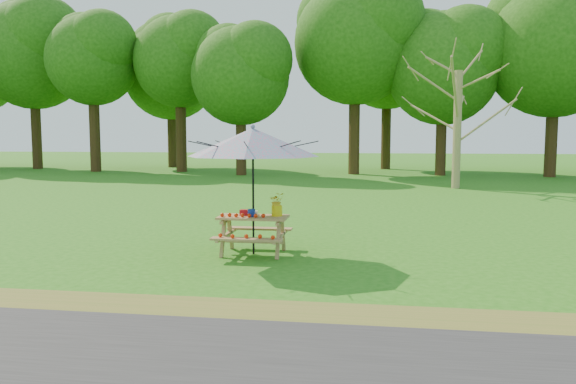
# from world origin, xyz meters

# --- Properties ---
(ground) EXTENTS (120.00, 120.00, 0.00)m
(ground) POSITION_xyz_m (0.00, 0.00, 0.00)
(ground) COLOR #256C14
(ground) RESTS_ON ground
(treeline) EXTENTS (60.00, 12.00, 16.00)m
(treeline) POSITION_xyz_m (0.00, 22.00, 8.00)
(treeline) COLOR #1B500D
(treeline) RESTS_ON ground
(bare_tree) EXTENTS (5.96, 5.96, 10.66)m
(bare_tree) POSITION_xyz_m (9.46, 13.87, 6.47)
(bare_tree) COLOR olive
(bare_tree) RESTS_ON ground
(picnic_table) EXTENTS (1.20, 1.32, 0.67)m
(picnic_table) POSITION_xyz_m (4.15, 0.50, 0.33)
(picnic_table) COLOR #956943
(picnic_table) RESTS_ON ground
(patio_umbrella) EXTENTS (2.48, 2.48, 2.26)m
(patio_umbrella) POSITION_xyz_m (4.15, 0.50, 1.95)
(patio_umbrella) COLOR black
(patio_umbrella) RESTS_ON ground
(produce_bins) EXTENTS (0.30, 0.35, 0.13)m
(produce_bins) POSITION_xyz_m (4.08, 0.53, 0.72)
(produce_bins) COLOR #AB0D16
(produce_bins) RESTS_ON picnic_table
(tomatoes_row) EXTENTS (0.77, 0.13, 0.07)m
(tomatoes_row) POSITION_xyz_m (4.00, 0.32, 0.71)
(tomatoes_row) COLOR red
(tomatoes_row) RESTS_ON picnic_table
(flower_bucket) EXTENTS (0.31, 0.29, 0.41)m
(flower_bucket) POSITION_xyz_m (4.56, 0.57, 0.89)
(flower_bucket) COLOR yellow
(flower_bucket) RESTS_ON picnic_table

